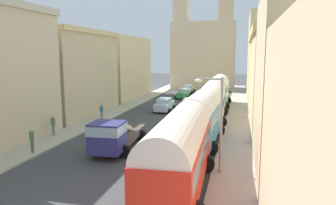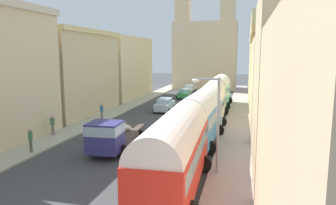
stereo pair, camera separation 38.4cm
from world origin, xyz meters
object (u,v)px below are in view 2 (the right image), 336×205
at_px(car_2, 190,89).
at_px(car_4, 191,106).
at_px(car_1, 184,94).
at_px(streetlamp_near, 214,117).
at_px(car_0, 165,105).
at_px(parked_bus_2, 212,100).
at_px(parked_bus_0, 175,149).
at_px(parked_bus_1, 200,115).
at_px(pedestrian_1, 53,125).
at_px(pedestrian_2, 31,139).
at_px(car_3, 164,138).
at_px(parked_bus_3, 219,90).
at_px(pedestrian_0, 102,111).
at_px(car_5, 203,96).
at_px(cargo_truck_0, 113,135).

xyz_separation_m(car_2, car_4, (3.39, -18.76, 0.10)).
xyz_separation_m(car_1, streetlamp_near, (7.64, -31.10, 2.67)).
height_order(car_0, car_1, car_0).
xyz_separation_m(parked_bus_2, streetlamp_near, (1.67, -15.28, 1.22)).
bearing_deg(parked_bus_0, car_0, 105.68).
bearing_deg(parked_bus_1, pedestrian_1, -175.77).
height_order(pedestrian_1, streetlamp_near, streetlamp_near).
distance_m(parked_bus_2, car_4, 5.11).
xyz_separation_m(car_0, pedestrian_2, (-5.00, -18.45, 0.26)).
xyz_separation_m(car_2, streetlamp_near, (8.00, -37.99, 2.70)).
height_order(parked_bus_2, car_3, parked_bus_2).
height_order(parked_bus_1, car_0, parked_bus_1).
relative_size(parked_bus_0, pedestrian_1, 5.27).
relative_size(car_1, car_2, 1.05).
distance_m(parked_bus_1, car_2, 32.37).
distance_m(parked_bus_3, pedestrian_0, 16.40).
relative_size(car_0, pedestrian_2, 2.35).
height_order(parked_bus_2, car_4, parked_bus_2).
height_order(pedestrian_2, streetlamp_near, streetlamp_near).
distance_m(car_0, car_3, 15.09).
height_order(parked_bus_0, car_2, parked_bus_0).
bearing_deg(car_5, parked_bus_2, -78.45).
xyz_separation_m(car_2, car_3, (3.83, -33.35, -0.00)).
distance_m(car_3, pedestrian_0, 11.85).
height_order(parked_bus_3, car_2, parked_bus_3).
bearing_deg(pedestrian_0, car_2, 78.86).
distance_m(parked_bus_2, car_5, 13.52).
bearing_deg(car_5, pedestrian_2, -107.06).
bearing_deg(pedestrian_0, streetlamp_near, -43.86).
distance_m(car_1, car_4, 12.26).
height_order(parked_bus_0, car_3, parked_bus_0).
xyz_separation_m(car_1, car_4, (3.04, -11.88, 0.07)).
xyz_separation_m(cargo_truck_0, car_1, (-0.19, 28.40, -0.49)).
bearing_deg(pedestrian_1, parked_bus_1, 4.23).
relative_size(car_1, car_5, 0.88).
bearing_deg(parked_bus_2, car_1, 110.70).
xyz_separation_m(parked_bus_0, pedestrian_0, (-11.35, 15.23, -1.25)).
bearing_deg(car_1, parked_bus_3, -48.77).
bearing_deg(pedestrian_0, parked_bus_0, -53.30).
bearing_deg(car_4, parked_bus_2, -53.31).
bearing_deg(parked_bus_3, car_4, -120.17).
relative_size(parked_bus_0, car_3, 2.41).
bearing_deg(streetlamp_near, parked_bus_3, 93.93).
relative_size(parked_bus_0, cargo_truck_0, 1.28).
bearing_deg(cargo_truck_0, car_5, 83.14).
bearing_deg(car_3, pedestrian_1, 175.83).
xyz_separation_m(parked_bus_2, car_2, (-6.33, 22.71, -1.48)).
distance_m(cargo_truck_0, pedestrian_2, 5.70).
height_order(parked_bus_1, car_4, parked_bus_1).
xyz_separation_m(parked_bus_3, pedestrian_0, (-11.35, -11.77, -1.28)).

